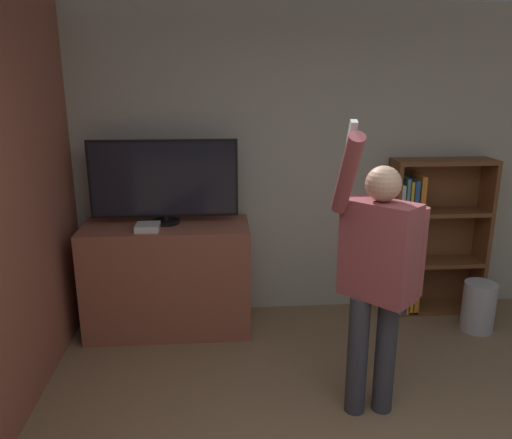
{
  "coord_description": "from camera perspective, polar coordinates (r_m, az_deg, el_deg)",
  "views": [
    {
      "loc": [
        -0.78,
        -1.52,
        2.08
      ],
      "look_at": [
        -0.53,
        1.75,
        1.15
      ],
      "focal_mm": 35.0,
      "sensor_mm": 36.0,
      "label": 1
    }
  ],
  "objects": [
    {
      "name": "tv_ledge",
      "position": [
        4.3,
        -9.98,
        -6.55
      ],
      "size": [
        1.35,
        0.59,
        0.93
      ],
      "color": "#93513D",
      "rests_on": "ground_plane"
    },
    {
      "name": "person",
      "position": [
        3.09,
        13.72,
        -5.73
      ],
      "size": [
        0.58,
        0.54,
        1.88
      ],
      "rotation": [
        0.0,
        0.0,
        -0.83
      ],
      "color": "#383842",
      "rests_on": "ground_plane"
    },
    {
      "name": "wall_back",
      "position": [
        4.45,
        5.81,
        6.29
      ],
      "size": [
        6.03,
        0.06,
        2.7
      ],
      "color": "#B2AD9E",
      "rests_on": "ground_plane"
    },
    {
      "name": "game_console",
      "position": [
        4.01,
        -12.28,
        -0.87
      ],
      "size": [
        0.18,
        0.19,
        0.05
      ],
      "color": "white",
      "rests_on": "tv_ledge"
    },
    {
      "name": "bookshelf",
      "position": [
        4.75,
        18.88,
        -2.24
      ],
      "size": [
        0.88,
        0.28,
        1.41
      ],
      "color": "brown",
      "rests_on": "ground_plane"
    },
    {
      "name": "wall_side_brick",
      "position": [
        3.25,
        -27.16,
        1.07
      ],
      "size": [
        0.06,
        4.37,
        2.7
      ],
      "color": "#93513D",
      "rests_on": "ground_plane"
    },
    {
      "name": "television",
      "position": [
        4.1,
        -10.48,
        4.39
      ],
      "size": [
        1.19,
        0.22,
        0.69
      ],
      "color": "black",
      "rests_on": "tv_ledge"
    },
    {
      "name": "waste_bin",
      "position": [
        4.7,
        24.09,
        -9.07
      ],
      "size": [
        0.27,
        0.27,
        0.43
      ],
      "color": "#B7B7BC",
      "rests_on": "ground_plane"
    }
  ]
}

